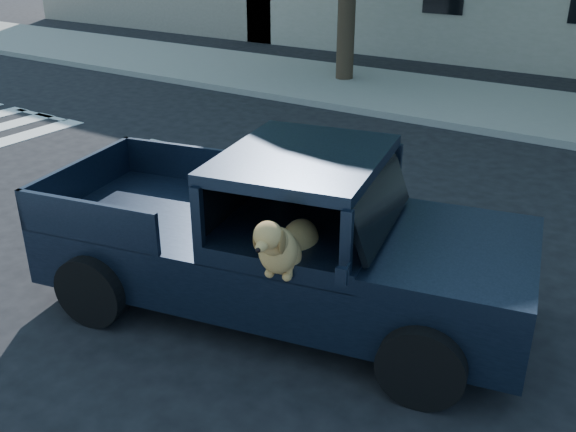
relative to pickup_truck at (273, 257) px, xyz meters
name	(u,v)px	position (x,y,z in m)	size (l,w,h in m)	color
ground	(243,290)	(-0.47, 0.08, -0.60)	(120.00, 120.00, 0.00)	black
far_sidewalk	(494,106)	(-0.47, 9.28, -0.52)	(60.00, 4.00, 0.15)	gray
lane_stripes	(510,224)	(1.53, 3.48, -0.59)	(21.60, 0.14, 0.01)	silver
pickup_truck	(273,257)	(0.00, 0.00, 0.00)	(5.21, 2.97, 1.76)	black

